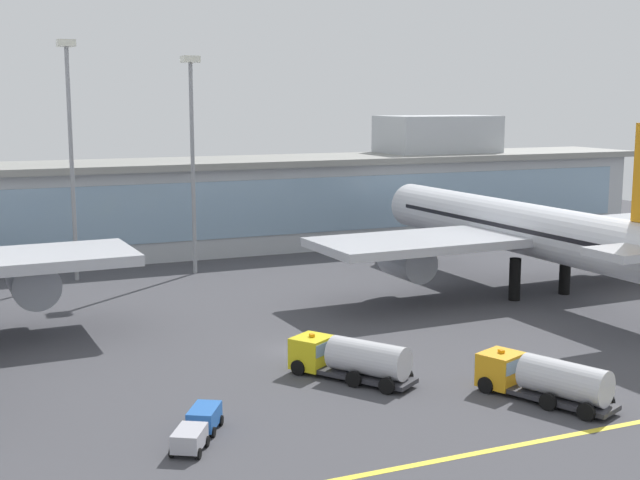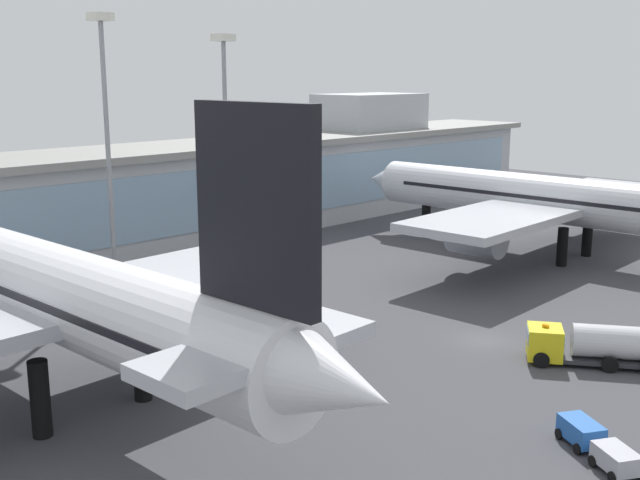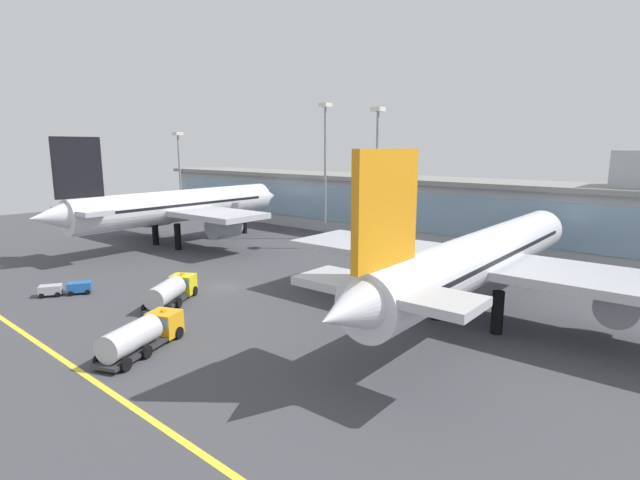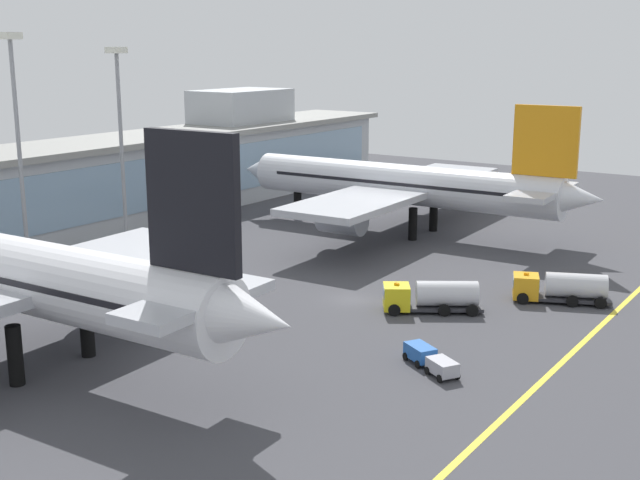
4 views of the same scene
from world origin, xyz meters
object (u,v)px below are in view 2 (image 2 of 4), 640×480
object	(u,v)px
airliner_near_right	(552,201)
apron_light_mast_centre	(225,118)
apron_light_mast_west	(106,114)
airliner_near_left	(63,296)
baggage_tug_near	(596,443)
service_truck_far	(589,344)

from	to	relation	value
airliner_near_right	apron_light_mast_centre	world-z (taller)	apron_light_mast_centre
airliner_near_right	apron_light_mast_west	distance (m)	47.43
airliner_near_left	apron_light_mast_west	xyz separation A→B (m)	(15.93, 21.23, 9.40)
baggage_tug_near	service_truck_far	xyz separation A→B (m)	(12.34, 6.39, 0.72)
airliner_near_right	apron_light_mast_west	xyz separation A→B (m)	(-40.16, 23.16, 10.01)
apron_light_mast_west	apron_light_mast_centre	bearing A→B (deg)	-6.62
airliner_near_left	airliner_near_right	distance (m)	56.13
airliner_near_right	airliner_near_left	bearing A→B (deg)	86.16
airliner_near_left	airliner_near_right	bearing A→B (deg)	-93.97
baggage_tug_near	apron_light_mast_west	size ratio (longest dim) A/B	0.22
airliner_near_left	apron_light_mast_west	size ratio (longest dim) A/B	1.95
service_truck_far	apron_light_mast_centre	distance (m)	41.96
airliner_near_right	apron_light_mast_west	world-z (taller)	apron_light_mast_west
airliner_near_right	baggage_tug_near	size ratio (longest dim) A/B	9.10
service_truck_far	airliner_near_left	bearing A→B (deg)	22.18
apron_light_mast_west	apron_light_mast_centre	world-z (taller)	apron_light_mast_west
apron_light_mast_west	apron_light_mast_centre	xyz separation A→B (m)	(12.55, -1.46, -0.80)
airliner_near_left	baggage_tug_near	world-z (taller)	airliner_near_left
apron_light_mast_west	airliner_near_right	bearing A→B (deg)	-29.96
airliner_near_right	apron_light_mast_centre	bearing A→B (deg)	49.96
baggage_tug_near	service_truck_far	distance (m)	13.91
baggage_tug_near	service_truck_far	size ratio (longest dim) A/B	0.63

